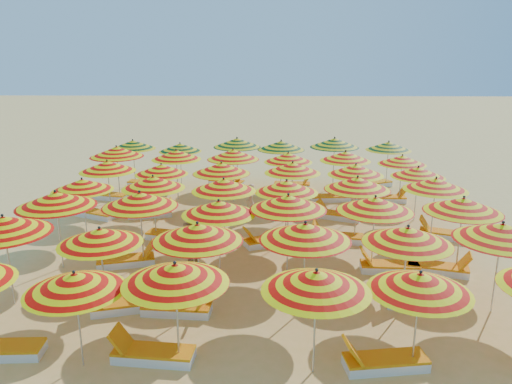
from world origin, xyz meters
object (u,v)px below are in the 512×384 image
umbrella_23 (436,184)px  lounger_17 (107,196)px  umbrella_9 (305,232)px  lounger_14 (95,213)px  umbrella_20 (224,185)px  umbrella_21 (286,187)px  umbrella_16 (375,204)px  lounger_0 (0,349)px  lounger_20 (147,183)px  lounger_4 (124,305)px  umbrella_39 (281,145)px  lounger_5 (179,308)px  umbrella_25 (161,169)px  beachgoer_b (188,246)px  umbrella_7 (100,236)px  lounger_2 (383,362)px  lounger_18 (331,197)px  umbrella_4 (420,283)px  umbrella_28 (356,170)px  umbrella_32 (233,155)px  umbrella_34 (345,156)px  umbrella_13 (140,200)px  lounger_16 (338,215)px  umbrella_30 (117,152)px  umbrella_6 (3,225)px  umbrella_26 (221,168)px  umbrella_33 (288,158)px  umbrella_10 (408,235)px  umbrella_41 (389,146)px  lounger_7 (127,260)px  umbrella_11 (502,232)px  umbrella_31 (176,155)px  lounger_23 (374,184)px  umbrella_3 (316,281)px  umbrella_12 (56,199)px  umbrella_35 (402,160)px  umbrella_29 (418,172)px  lounger_19 (386,198)px  beachgoer_a (250,202)px  umbrella_1 (75,282)px  umbrella_2 (175,274)px  umbrella_8 (198,232)px  umbrella_15 (288,202)px  umbrella_36 (133,145)px  lounger_12 (337,237)px  umbrella_14 (219,208)px  lounger_9 (440,268)px  umbrella_18 (82,185)px  lounger_22 (293,185)px  umbrella_27 (293,168)px  umbrella_38 (237,143)px

umbrella_23 → lounger_17: umbrella_23 is taller
umbrella_9 → lounger_14: bearing=136.9°
umbrella_20 → umbrella_21: size_ratio=1.08×
umbrella_9 → umbrella_16: 3.23m
lounger_0 → lounger_20: (-0.18, 14.11, 0.00)m
lounger_4 → umbrella_39: bearing=-125.2°
lounger_5 → lounger_20: (-3.68, 12.22, 0.00)m
umbrella_25 → beachgoer_b: bearing=-70.3°
umbrella_7 → lounger_17: umbrella_7 is taller
lounger_2 → lounger_18: bearing=-100.3°
umbrella_4 → lounger_0: size_ratio=1.51×
umbrella_28 → lounger_14: (-10.14, 0.08, -1.83)m
umbrella_32 → lounger_17: bearing=177.4°
umbrella_21 → umbrella_34: umbrella_34 is taller
umbrella_13 → lounger_16: bearing=35.2°
lounger_20 → umbrella_30: bearing=-97.7°
umbrella_20 → umbrella_25: size_ratio=0.99×
umbrella_6 → umbrella_26: size_ratio=1.31×
lounger_0 → lounger_5: size_ratio=1.00×
lounger_0 → umbrella_6: bearing=-73.5°
umbrella_33 → umbrella_10: bearing=-75.5°
umbrella_30 → lounger_16: size_ratio=1.34×
umbrella_39 → umbrella_32: bearing=-133.2°
umbrella_41 → lounger_7: size_ratio=1.36×
umbrella_4 → umbrella_32: bearing=110.7°
umbrella_9 → lounger_0: size_ratio=1.56×
umbrella_11 → umbrella_31: size_ratio=1.07×
lounger_23 → umbrella_3: bearing=50.1°
umbrella_12 → umbrella_35: bearing=30.7°
lounger_2 → umbrella_29: bearing=-117.4°
lounger_14 → umbrella_33: bearing=-138.4°
lounger_4 → lounger_19: size_ratio=1.05×
lounger_18 → beachgoer_a: beachgoer_a is taller
umbrella_28 → lounger_23: (1.80, 4.95, -1.83)m
umbrella_1 → umbrella_2: size_ratio=0.76×
umbrella_4 → lounger_2: bearing=-177.1°
umbrella_8 → umbrella_21: size_ratio=0.99×
umbrella_8 → umbrella_15: 3.38m
lounger_16 → lounger_20: size_ratio=1.02×
umbrella_36 → lounger_12: 11.65m
umbrella_14 → lounger_9: (6.47, 0.08, -1.84)m
umbrella_18 → umbrella_3: bearing=-45.6°
umbrella_1 → umbrella_7: (-0.28, 2.41, 0.06)m
umbrella_8 → umbrella_31: size_ratio=0.95×
umbrella_31 → lounger_22: size_ratio=1.44×
umbrella_9 → umbrella_28: umbrella_9 is taller
umbrella_21 → lounger_5: umbrella_21 is taller
umbrella_14 → umbrella_27: (2.35, 5.07, 0.03)m
umbrella_20 → umbrella_38: bearing=90.1°
umbrella_13 → lounger_20: 9.78m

